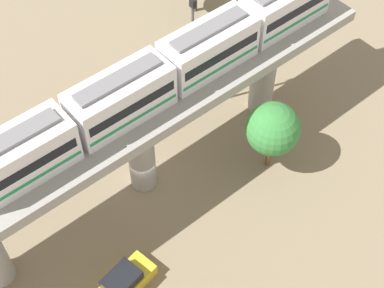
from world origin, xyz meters
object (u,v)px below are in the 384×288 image
(train, at_px, (166,72))
(parked_car_yellow, at_px, (124,283))
(signal_post, at_px, (193,53))
(tree_near_viaduct, at_px, (273,129))

(train, relative_size, parked_car_yellow, 6.17)
(signal_post, bearing_deg, train, 124.44)
(parked_car_yellow, relative_size, signal_post, 0.42)
(train, height_order, signal_post, train)
(parked_car_yellow, height_order, tree_near_viaduct, tree_near_viaduct)
(train, bearing_deg, tree_near_viaduct, -129.67)
(train, height_order, tree_near_viaduct, train)
(parked_car_yellow, distance_m, signal_post, 17.09)
(tree_near_viaduct, bearing_deg, signal_post, 4.26)
(train, relative_size, tree_near_viaduct, 4.55)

